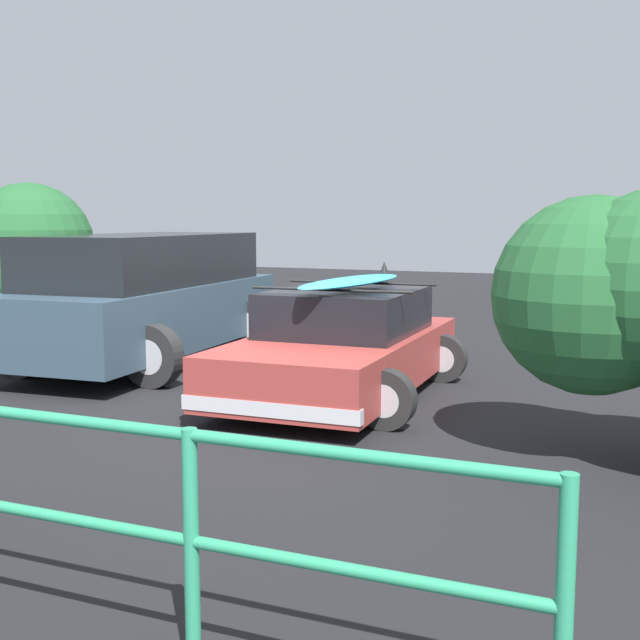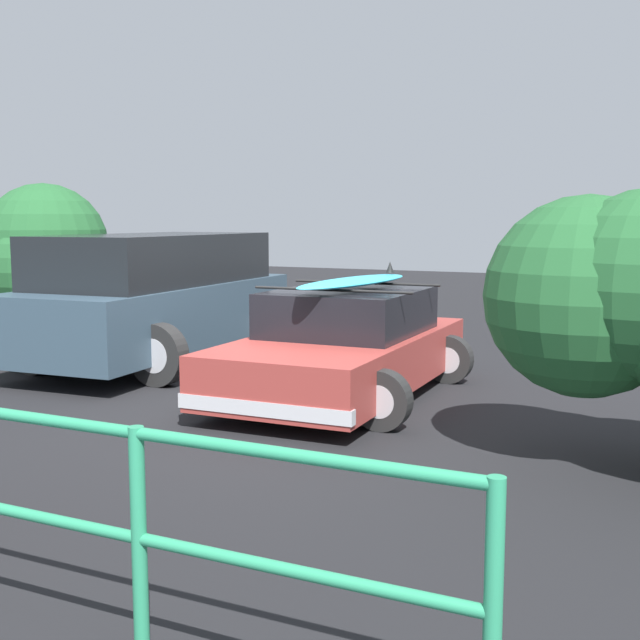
{
  "view_description": "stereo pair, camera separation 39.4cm",
  "coord_description": "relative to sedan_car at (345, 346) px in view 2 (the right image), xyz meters",
  "views": [
    {
      "loc": [
        -3.89,
        7.75,
        2.03
      ],
      "look_at": [
        -0.44,
        -0.0,
        0.95
      ],
      "focal_mm": 45.0,
      "sensor_mm": 36.0,
      "label": 1
    },
    {
      "loc": [
        -4.25,
        7.58,
        2.03
      ],
      "look_at": [
        -0.44,
        -0.0,
        0.95
      ],
      "focal_mm": 45.0,
      "sensor_mm": 36.0,
      "label": 2
    }
  ],
  "objects": [
    {
      "name": "sedan_car",
      "position": [
        0.0,
        0.0,
        0.0
      ],
      "size": [
        2.5,
        4.06,
        1.5
      ],
      "color": "#9E3833",
      "rests_on": "ground"
    },
    {
      "name": "ground_plane",
      "position": [
        0.44,
        0.64,
        -0.59
      ],
      "size": [
        44.0,
        44.0,
        0.02
      ],
      "primitive_type": "cube",
      "color": "black",
      "rests_on": "ground"
    },
    {
      "name": "suv_car",
      "position": [
        3.32,
        -0.84,
        0.35
      ],
      "size": [
        2.9,
        5.07,
        1.81
      ],
      "color": "#334756",
      "rests_on": "ground"
    },
    {
      "name": "bush_near_right",
      "position": [
        5.19,
        -0.53,
        0.7
      ],
      "size": [
        2.31,
        2.08,
        2.54
      ],
      "color": "#4C3828",
      "rests_on": "ground"
    }
  ]
}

